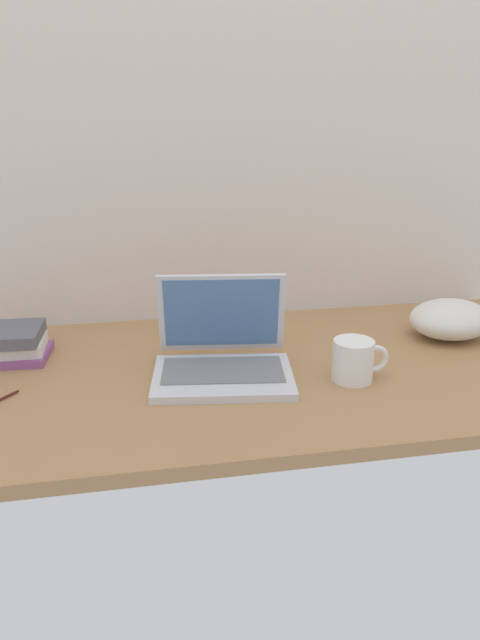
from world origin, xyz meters
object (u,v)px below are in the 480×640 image
(coffee_mug, at_px, (354,360))
(remote_control_near, at_px, (211,331))
(cushion, at_px, (451,319))
(book_stack, at_px, (9,344))
(laptop, at_px, (222,354))

(coffee_mug, xyz_separation_m, remote_control_near, (-0.28, 0.33, -0.04))
(coffee_mug, distance_m, cushion, 0.41)
(coffee_mug, relative_size, book_stack, 0.67)
(laptop, height_order, coffee_mug, laptop)
(laptop, distance_m, cushion, 0.64)
(laptop, xyz_separation_m, book_stack, (-0.49, 0.17, -0.01))
(cushion, bearing_deg, laptop, -169.53)
(book_stack, xyz_separation_m, cushion, (1.12, -0.06, 0.01))
(laptop, bearing_deg, book_stack, 160.75)
(book_stack, distance_m, cushion, 1.13)
(coffee_mug, height_order, remote_control_near, coffee_mug)
(book_stack, bearing_deg, cushion, -2.84)
(book_stack, bearing_deg, coffee_mug, -18.75)
(laptop, height_order, book_stack, laptop)
(laptop, bearing_deg, remote_control_near, 88.59)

